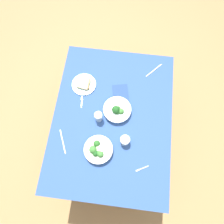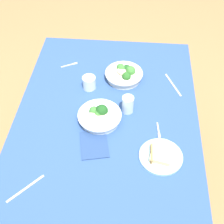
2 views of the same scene
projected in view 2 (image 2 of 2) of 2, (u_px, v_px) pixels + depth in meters
The scene contains 12 objects.
ground_plane at pixel (108, 181), 2.27m from camera, with size 6.00×6.00×0.00m, color #9E7547.
dining_table at pixel (107, 125), 1.79m from camera, with size 1.33×1.00×0.77m.
broccoli_bowl_far at pixel (124, 74), 1.85m from camera, with size 0.23×0.23×0.09m.
broccoli_bowl_near at pixel (100, 116), 1.63m from camera, with size 0.23×0.23×0.10m.
bread_side_plate at pixel (161, 156), 1.48m from camera, with size 0.21×0.21×0.04m.
water_glass_center at pixel (128, 104), 1.66m from camera, with size 0.06×0.06×0.10m, color silver.
water_glass_side at pixel (89, 83), 1.80m from camera, with size 0.08×0.08×0.08m, color silver.
fork_by_far_bowl at pixel (158, 131), 1.60m from camera, with size 0.10×0.02×0.00m.
fork_by_near_bowl at pixel (70, 65), 1.96m from camera, with size 0.06×0.10×0.00m.
table_knife_left at pixel (173, 85), 1.84m from camera, with size 0.20×0.01×0.00m, color #B7B7BC.
table_knife_right at pixel (26, 189), 1.38m from camera, with size 0.20×0.01×0.00m, color #B7B7BC.
napkin_folded_upper at pixel (94, 144), 1.54m from camera, with size 0.17×0.14×0.01m, color navy.
Camera 2 is at (1.13, 0.12, 2.03)m, focal length 49.17 mm.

